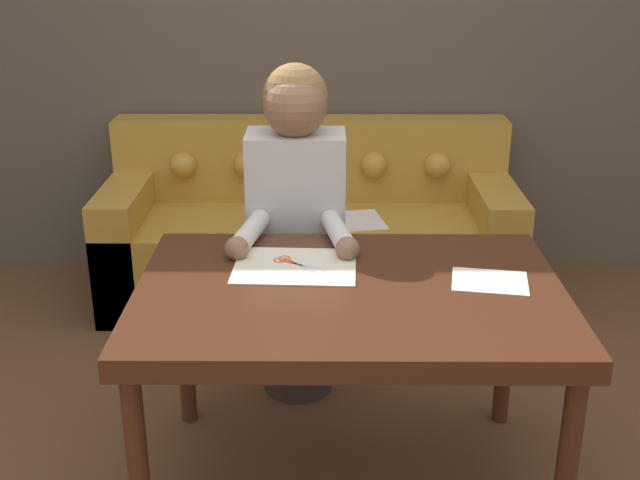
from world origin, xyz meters
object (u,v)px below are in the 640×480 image
(dining_table, at_px, (350,309))
(person, at_px, (296,231))
(scissors, at_px, (291,263))
(couch, at_px, (310,235))

(dining_table, xyz_separation_m, person, (-0.18, 0.61, 0.02))
(dining_table, xyz_separation_m, scissors, (-0.19, 0.18, 0.08))
(person, xyz_separation_m, scissors, (-0.00, -0.43, 0.05))
(dining_table, relative_size, scissors, 7.39)
(scissors, bearing_deg, person, 89.55)
(dining_table, bearing_deg, couch, 95.56)
(dining_table, height_order, person, person)
(couch, bearing_deg, person, -92.14)
(dining_table, height_order, scissors, scissors)
(couch, height_order, scissors, couch)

